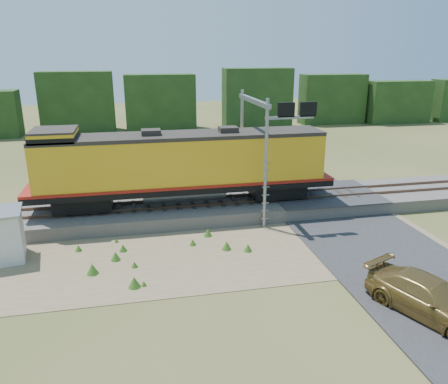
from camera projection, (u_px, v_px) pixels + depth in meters
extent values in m
plane|color=#475123|center=(244.00, 254.00, 22.30)|extent=(140.00, 140.00, 0.00)
cube|color=slate|center=(220.00, 207.00, 27.76)|extent=(70.00, 5.00, 0.80)
cube|color=brown|center=(223.00, 204.00, 26.94)|extent=(70.00, 0.10, 0.16)
cube|color=brown|center=(218.00, 197.00, 28.28)|extent=(70.00, 0.10, 0.16)
cube|color=#8C7754|center=(203.00, 253.00, 22.37)|extent=(26.00, 8.00, 0.03)
cube|color=#38383A|center=(324.00, 194.00, 28.99)|extent=(7.00, 5.20, 0.06)
cube|color=#38383A|center=(257.00, 153.00, 44.13)|extent=(7.00, 24.00, 0.08)
cube|color=#1B3814|center=(172.00, 104.00, 56.66)|extent=(36.00, 3.00, 6.50)
cube|color=#1B3814|center=(443.00, 99.00, 64.52)|extent=(50.00, 3.00, 6.00)
cube|color=black|center=(84.00, 202.00, 25.85)|extent=(3.33, 2.13, 0.83)
cube|color=black|center=(277.00, 189.00, 28.18)|extent=(3.33, 2.13, 0.83)
cube|color=black|center=(184.00, 186.00, 26.84)|extent=(18.49, 2.77, 0.33)
cylinder|color=gray|center=(184.00, 193.00, 26.97)|extent=(5.08, 1.11, 1.11)
cube|color=gold|center=(183.00, 161.00, 26.34)|extent=(17.10, 2.68, 2.87)
cube|color=maroon|center=(184.00, 182.00, 26.75)|extent=(18.49, 2.82, 0.17)
cube|color=#28231E|center=(183.00, 135.00, 25.86)|extent=(17.10, 2.73, 0.22)
cube|color=gold|center=(54.00, 137.00, 24.40)|extent=(2.40, 2.68, 0.65)
cube|color=#28231E|center=(53.00, 130.00, 24.28)|extent=(2.40, 2.73, 0.11)
cube|color=black|center=(54.00, 137.00, 24.41)|extent=(2.45, 2.73, 0.32)
cube|color=maroon|center=(33.00, 174.00, 24.77)|extent=(0.09, 1.85, 1.11)
cube|color=#28231E|center=(151.00, 133.00, 25.44)|extent=(1.11, 0.92, 0.42)
cube|color=#28231E|center=(228.00, 130.00, 26.34)|extent=(1.11, 0.92, 0.42)
cube|color=silver|center=(1.00, 237.00, 21.29)|extent=(2.26, 2.26, 2.47)
cylinder|color=gray|center=(266.00, 166.00, 24.52)|extent=(0.19, 0.19, 7.46)
cylinder|color=gray|center=(242.00, 145.00, 29.73)|extent=(0.19, 0.19, 7.46)
cube|color=gray|center=(254.00, 101.00, 26.11)|extent=(0.27, 6.20, 0.27)
cube|color=gray|center=(289.00, 118.00, 23.95)|extent=(2.77, 0.16, 0.16)
cube|color=black|center=(286.00, 110.00, 23.77)|extent=(0.96, 0.16, 0.80)
cube|color=black|center=(308.00, 109.00, 24.02)|extent=(0.96, 0.16, 0.80)
imported|color=olive|center=(430.00, 298.00, 16.93)|extent=(3.97, 5.56, 1.49)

